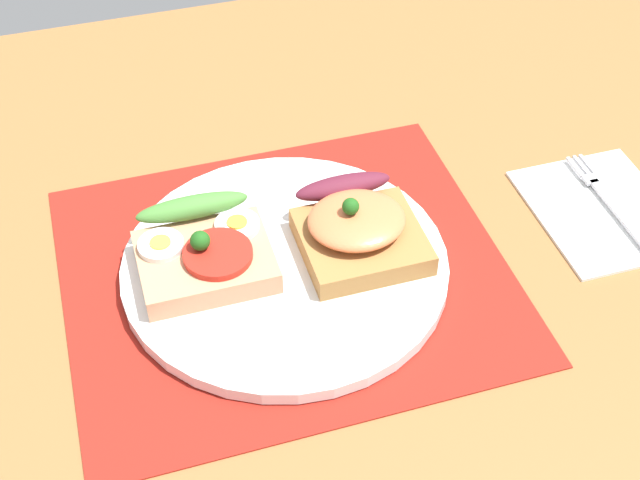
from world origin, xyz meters
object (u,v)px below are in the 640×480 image
Objects in this scene: plate at (285,265)px; sandwich_egg_tomato at (204,251)px; fork at (611,203)px; sandwich_salmon at (358,228)px; napkin at (603,209)px.

sandwich_egg_tomato is (-6.29, 1.47, 2.08)cm from plate.
plate is 29.75cm from fork.
sandwich_egg_tomato is at bearing 166.86° from plate.
sandwich_egg_tomato is at bearing 173.72° from sandwich_salmon.
napkin is at bearing -2.62° from sandwich_salmon.
napkin is at bearing -3.93° from sandwich_egg_tomato.
sandwich_egg_tomato reaches higher than napkin.
sandwich_egg_tomato is at bearing 176.07° from napkin.
fork is (29.74, -0.81, -0.12)cm from plate.
sandwich_salmon is 0.73× the size of fork.
sandwich_salmon reaches higher than plate.
plate is 6.72cm from sandwich_salmon.
sandwich_egg_tomato is 0.73× the size of fork.
sandwich_salmon is 0.74× the size of napkin.
sandwich_egg_tomato is 1.00× the size of sandwich_salmon.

